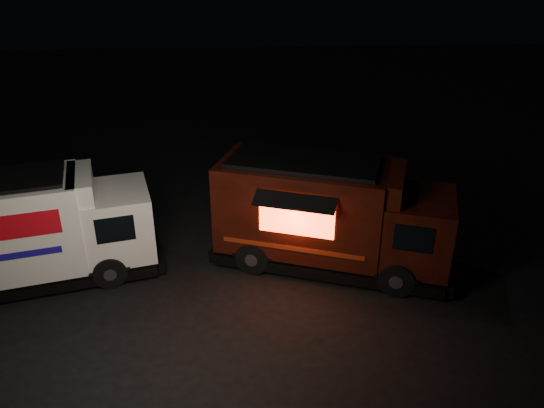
{
  "coord_description": "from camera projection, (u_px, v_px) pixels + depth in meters",
  "views": [
    {
      "loc": [
        1.26,
        -12.65,
        8.68
      ],
      "look_at": [
        2.27,
        2.0,
        1.56
      ],
      "focal_mm": 35.0,
      "sensor_mm": 36.0,
      "label": 1
    }
  ],
  "objects": [
    {
      "name": "red_truck",
      "position": [
        334.0,
        215.0,
        15.49
      ],
      "size": [
        7.51,
        4.83,
        3.28
      ],
      "primitive_type": null,
      "rotation": [
        0.0,
        0.0,
        -0.35
      ],
      "color": "#39100A",
      "rests_on": "ground"
    },
    {
      "name": "ground",
      "position": [
        197.0,
        286.0,
        15.07
      ],
      "size": [
        80.0,
        80.0,
        0.0
      ],
      "primitive_type": "plane",
      "color": "black",
      "rests_on": "ground"
    },
    {
      "name": "white_truck",
      "position": [
        28.0,
        230.0,
        14.74
      ],
      "size": [
        7.46,
        4.06,
        3.21
      ],
      "primitive_type": null,
      "rotation": [
        0.0,
        0.0,
        0.24
      ],
      "color": "white",
      "rests_on": "ground"
    }
  ]
}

